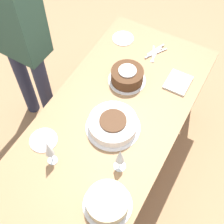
% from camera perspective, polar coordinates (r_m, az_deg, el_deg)
% --- Properties ---
extents(ground_plane, '(12.00, 12.00, 0.00)m').
position_cam_1_polar(ground_plane, '(2.67, 0.00, -9.37)').
color(ground_plane, '#A87F56').
extents(dining_table, '(1.79, 0.86, 0.73)m').
position_cam_1_polar(dining_table, '(2.11, 0.00, -2.26)').
color(dining_table, '#9E754C').
rests_on(dining_table, ground_plane).
extents(cake_center_white, '(0.35, 0.35, 0.09)m').
position_cam_1_polar(cake_center_white, '(1.95, 0.18, -2.23)').
color(cake_center_white, white).
rests_on(cake_center_white, dining_table).
extents(cake_front_chocolate, '(0.26, 0.26, 0.11)m').
position_cam_1_polar(cake_front_chocolate, '(2.17, 2.79, 6.63)').
color(cake_front_chocolate, white).
rests_on(cake_front_chocolate, dining_table).
extents(cake_back_decorated, '(0.27, 0.27, 0.09)m').
position_cam_1_polar(cake_back_decorated, '(1.74, -0.83, -16.20)').
color(cake_back_decorated, white).
rests_on(cake_back_decorated, dining_table).
extents(wine_glass_near, '(0.06, 0.06, 0.22)m').
position_cam_1_polar(wine_glass_near, '(1.77, -11.51, -6.69)').
color(wine_glass_near, silver).
rests_on(wine_glass_near, dining_table).
extents(wine_glass_far, '(0.07, 0.07, 0.20)m').
position_cam_1_polar(wine_glass_far, '(1.74, 1.49, -8.19)').
color(wine_glass_far, silver).
rests_on(wine_glass_far, dining_table).
extents(dessert_plate_left, '(0.17, 0.17, 0.01)m').
position_cam_1_polar(dessert_plate_left, '(2.49, 2.04, 13.31)').
color(dessert_plate_left, silver).
rests_on(dessert_plate_left, dining_table).
extents(dessert_plate_right, '(0.17, 0.17, 0.01)m').
position_cam_1_polar(dessert_plate_right, '(1.98, -12.42, -5.04)').
color(dessert_plate_right, silver).
rests_on(dessert_plate_right, dining_table).
extents(fork_pile, '(0.20, 0.11, 0.01)m').
position_cam_1_polar(fork_pile, '(2.39, 7.86, 10.73)').
color(fork_pile, silver).
rests_on(fork_pile, dining_table).
extents(napkin_stack, '(0.19, 0.16, 0.02)m').
position_cam_1_polar(napkin_stack, '(2.23, 11.98, 5.33)').
color(napkin_stack, silver).
rests_on(napkin_stack, dining_table).
extents(person_cutting, '(0.23, 0.41, 1.70)m').
position_cam_1_polar(person_cutting, '(2.23, -17.38, 14.66)').
color(person_cutting, '#2D334C').
rests_on(person_cutting, ground_plane).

